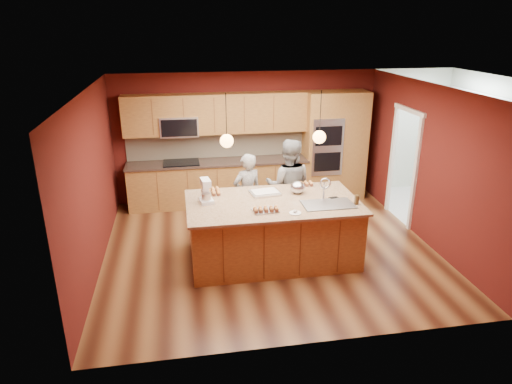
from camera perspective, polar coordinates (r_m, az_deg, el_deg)
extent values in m
plane|color=#3F1E11|center=(7.88, 1.66, -7.01)|extent=(5.50, 5.50, 0.00)
plane|color=white|center=(7.05, 1.89, 12.83)|extent=(5.50, 5.50, 0.00)
plane|color=#4E1410|center=(9.72, -1.17, 6.91)|extent=(5.50, 0.00, 5.50)
plane|color=#4E1410|center=(5.11, 7.36, -6.37)|extent=(5.50, 0.00, 5.50)
plane|color=#4E1410|center=(7.34, -19.77, 1.07)|extent=(0.00, 5.00, 5.00)
plane|color=#4E1410|center=(8.33, 20.69, 3.20)|extent=(0.00, 5.00, 5.00)
cube|color=brown|center=(9.62, -4.69, 1.10)|extent=(3.70, 0.60, 0.90)
cube|color=#2D201B|center=(9.47, -4.76, 3.73)|extent=(3.74, 0.64, 0.04)
cube|color=beige|center=(9.67, -4.98, 5.96)|extent=(3.70, 0.03, 0.56)
cube|color=brown|center=(9.36, -5.02, 9.74)|extent=(3.70, 0.36, 0.80)
cube|color=black|center=(9.42, -9.32, 3.63)|extent=(0.72, 0.52, 0.03)
cube|color=#B4B7BC|center=(9.35, -9.59, 8.15)|extent=(0.76, 0.40, 0.40)
cube|color=brown|center=(9.85, 8.40, 5.67)|extent=(0.80, 0.60, 2.30)
cube|color=#B4B7BC|center=(9.56, 8.96, 5.50)|extent=(0.66, 0.04, 1.20)
cube|color=brown|center=(10.07, 11.94, 5.77)|extent=(0.50, 0.60, 2.30)
plane|color=beige|center=(10.18, 20.86, -1.84)|extent=(2.60, 2.60, 0.00)
plane|color=beige|center=(10.27, 26.18, 5.53)|extent=(0.00, 2.70, 2.70)
cube|color=silver|center=(10.03, 25.77, 8.82)|extent=(0.35, 2.40, 0.75)
cylinder|color=black|center=(6.67, -3.75, 9.30)|extent=(0.01, 0.01, 0.70)
sphere|color=#F7A654|center=(6.75, -3.68, 6.39)|extent=(0.20, 0.20, 0.20)
cylinder|color=black|center=(6.96, 8.05, 9.62)|extent=(0.01, 0.01, 0.70)
sphere|color=#F7A654|center=(7.03, 7.91, 6.82)|extent=(0.20, 0.20, 0.20)
cube|color=brown|center=(7.37, 2.07, -4.92)|extent=(2.61, 1.41, 0.96)
cube|color=#D8B18D|center=(7.17, 2.12, -1.33)|extent=(2.71, 1.51, 0.04)
cube|color=#B4B7BC|center=(7.16, 8.96, -2.14)|extent=(0.78, 0.46, 0.18)
imported|color=black|center=(8.13, -1.10, -0.29)|extent=(0.64, 0.52, 1.50)
imported|color=slate|center=(8.23, 4.07, 0.75)|extent=(0.98, 0.86, 1.73)
cube|color=white|center=(7.14, -6.22, -1.10)|extent=(0.24, 0.29, 0.06)
cube|color=white|center=(7.19, -6.33, 0.40)|extent=(0.11, 0.09, 0.26)
cube|color=white|center=(7.06, -6.33, 1.21)|extent=(0.17, 0.27, 0.10)
cylinder|color=silver|center=(7.08, -6.22, -0.69)|extent=(0.15, 0.15, 0.14)
cube|color=silver|center=(7.47, 1.12, -0.12)|extent=(0.51, 0.41, 0.03)
cube|color=white|center=(7.46, 1.12, 0.02)|extent=(0.44, 0.34, 0.02)
cube|color=#B4B7BC|center=(6.80, 1.16, -2.28)|extent=(0.41, 0.33, 0.02)
ellipsoid|color=silver|center=(7.50, 5.23, 0.58)|extent=(0.25, 0.25, 0.21)
cylinder|color=silver|center=(6.74, 4.92, -2.63)|extent=(0.18, 0.18, 0.01)
cylinder|color=#382612|center=(7.20, 12.47, -0.93)|extent=(0.07, 0.07, 0.15)
cube|color=black|center=(7.39, 9.69, -0.72)|extent=(0.16, 0.11, 0.01)
cube|color=white|center=(10.07, 24.93, 0.07)|extent=(0.68, 0.69, 0.90)
cube|color=white|center=(10.53, 23.06, 1.25)|extent=(0.70, 0.71, 0.91)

